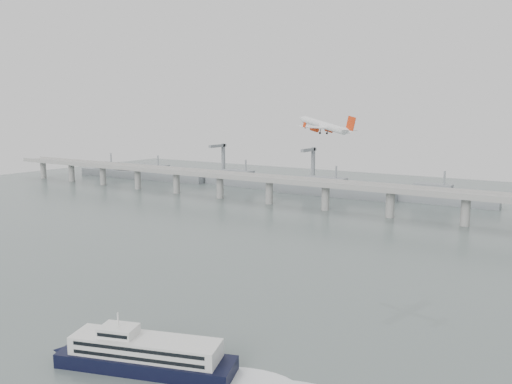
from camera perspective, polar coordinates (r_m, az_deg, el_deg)
The scene contains 5 objects.
ground at distance 205.29m, azimuth -8.50°, elevation -12.04°, with size 900.00×900.00×0.00m, color #576562.
bridge at distance 370.83m, azimuth 12.03°, elevation 0.18°, with size 800.00×22.00×23.90m.
distant_fleet at distance 501.21m, azimuth -2.00°, elevation 1.33°, with size 453.00×60.90×40.00m.
ferry at distance 154.97m, azimuth -12.49°, elevation -17.66°, with size 83.66×35.94×16.32m.
airliner at distance 228.78m, azimuth 7.88°, elevation 7.50°, with size 33.29×30.78×9.40m.
Camera 1 is at (127.14, -143.42, 73.54)m, focal length 35.00 mm.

